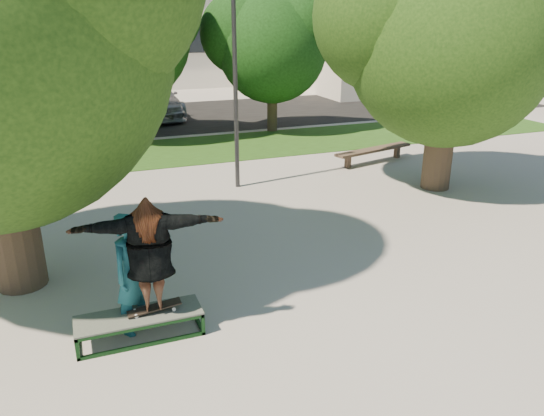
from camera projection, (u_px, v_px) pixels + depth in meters
name	position (u px, v px, depth m)	size (l,w,h in m)	color
ground	(267.00, 270.00, 9.84)	(120.00, 120.00, 0.00)	gray
grass_strip	(199.00, 149.00, 18.50)	(30.00, 4.00, 0.02)	#234212
asphalt_strip	(143.00, 119.00, 23.86)	(40.00, 8.00, 0.01)	black
tree_right	(447.00, 30.00, 13.11)	(6.24, 5.33, 6.51)	#38281E
bg_tree_mid	(119.00, 27.00, 18.68)	(5.76, 4.92, 6.24)	#38281E
bg_tree_right	(270.00, 41.00, 20.26)	(5.04, 4.31, 5.43)	#38281E
lamppost	(235.00, 69.00, 13.47)	(0.25, 0.15, 6.11)	#2D2D30
side_building	(411.00, 21.00, 33.77)	(15.00, 10.00, 8.00)	beige
grind_box	(140.00, 326.00, 7.73)	(1.80, 0.60, 0.38)	black
skater_rig	(150.00, 254.00, 7.42)	(2.16, 0.89, 1.78)	white
bystander	(133.00, 274.00, 7.68)	(0.67, 0.44, 1.85)	#1A5964
bench	(374.00, 151.00, 16.78)	(2.97, 1.09, 0.45)	#4E3C2E
car_dark	(18.00, 115.00, 21.03)	(1.47, 4.22, 1.39)	black
car_grey	(96.00, 107.00, 22.74)	(2.34, 5.08, 1.41)	slate
car_silver_b	(151.00, 99.00, 24.20)	(2.19, 5.39, 1.56)	#A1A1A6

